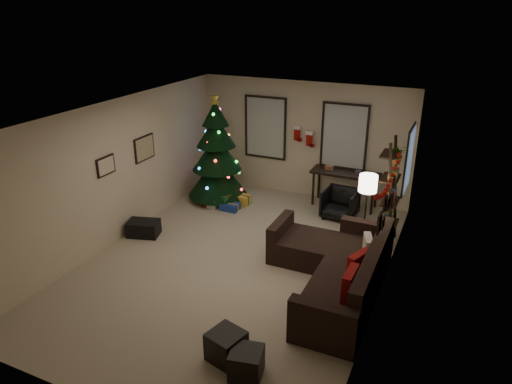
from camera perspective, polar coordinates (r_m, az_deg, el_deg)
floor at (r=8.45m, az=-2.32°, el=-8.55°), size 7.00×7.00×0.00m
ceiling at (r=7.43m, az=-2.65°, el=9.61°), size 7.00×7.00×0.00m
wall_back at (r=10.90m, az=5.86°, el=6.35°), size 5.00×0.00×5.00m
wall_front at (r=5.34m, az=-20.05°, el=-13.22°), size 5.00×0.00×5.00m
wall_left at (r=9.18m, az=-16.58°, el=2.41°), size 0.00×7.00×7.00m
wall_right at (r=7.16m, az=15.74°, el=-3.21°), size 0.00×7.00×7.00m
window_back_left at (r=11.15m, az=1.18°, el=7.89°), size 1.05×0.06×1.50m
window_back_right at (r=10.57m, az=10.75°, el=6.69°), size 1.05×0.06×1.50m
window_right_wall at (r=9.48m, az=18.26°, el=3.80°), size 0.06×0.90×1.30m
christmas_tree at (r=10.66m, az=-4.83°, el=4.31°), size 1.36×1.36×2.53m
presents at (r=10.74m, az=-4.27°, el=-0.83°), size 1.30×0.89×0.30m
sofa at (r=7.77m, az=9.96°, el=-9.37°), size 2.01×2.90×0.90m
pillow_red_a at (r=6.79m, az=11.40°, el=-11.14°), size 0.14×0.48×0.48m
pillow_red_b at (r=7.25m, az=12.45°, el=-8.88°), size 0.29×0.47×0.46m
pillow_cream at (r=7.81m, az=13.49°, el=-6.67°), size 0.23×0.42×0.40m
ottoman_near at (r=6.36m, az=-3.66°, el=-18.26°), size 0.52×0.52×0.40m
ottoman_far at (r=6.14m, az=-1.19°, el=-20.19°), size 0.46×0.46×0.37m
desk at (r=10.56m, az=10.90°, el=1.93°), size 1.52×0.54×0.82m
desk_chair at (r=10.10m, az=10.23°, el=-1.41°), size 0.67×0.64×0.65m
bookshelf at (r=9.01m, az=16.25°, el=-0.33°), size 0.30×0.60×2.06m
potted_plant at (r=8.85m, az=16.93°, el=4.78°), size 0.50×0.45×0.49m
floor_lamp at (r=8.43m, az=13.49°, el=0.40°), size 0.32×0.32×1.52m
art_map at (r=9.70m, az=-13.51°, el=5.24°), size 0.04×0.60×0.50m
art_abstract at (r=8.88m, az=-17.91°, el=3.07°), size 0.04×0.45×0.35m
gallery at (r=7.00m, az=15.66°, el=-1.78°), size 0.03×1.25×0.54m
garland at (r=6.94m, az=15.86°, el=1.41°), size 0.08×1.90×0.30m
stocking_left at (r=10.85m, az=5.07°, el=7.18°), size 0.20×0.05×0.36m
stocking_right at (r=10.69m, az=6.58°, el=6.50°), size 0.20×0.05×0.36m
storage_bin at (r=9.54m, az=-13.60°, el=-4.33°), size 0.70×0.56×0.30m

